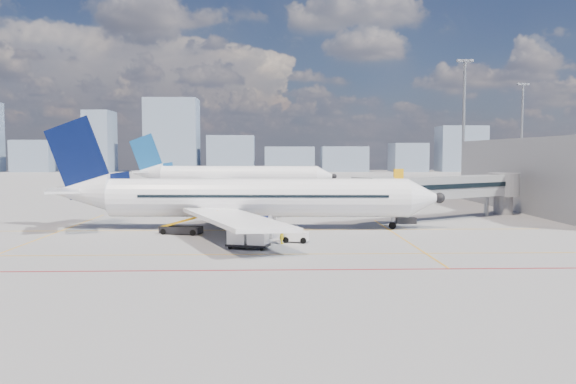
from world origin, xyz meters
name	(u,v)px	position (x,y,z in m)	size (l,w,h in m)	color
ground	(253,242)	(0.00, 0.00, 0.00)	(420.00, 420.00, 0.00)	gray
apron_markings	(244,250)	(-0.58, -3.91, 0.01)	(90.00, 35.12, 0.01)	orange
jet_bridge	(452,188)	(23.51, 16.91, 3.74)	(23.55, 15.78, 6.30)	gray
terminal_block	(549,175)	(39.95, 26.00, 5.00)	(10.00, 42.00, 10.00)	gray
floodlight_mast_ne	(464,123)	(38.00, 55.00, 13.59)	(3.20, 0.61, 25.45)	gray
floodlight_mast_far	(522,131)	(65.00, 90.00, 13.59)	(3.20, 0.61, 25.45)	gray
distant_skyline	(235,147)	(-13.53, 190.00, 10.60)	(249.83, 15.80, 30.80)	gray
main_aircraft	(242,198)	(-1.41, 9.04, 3.22)	(42.10, 36.67, 12.27)	white
second_aircraft	(230,176)	(-6.55, 64.83, 3.22)	(42.54, 37.01, 12.45)	white
baggage_tug	(295,234)	(3.77, -0.12, 0.72)	(2.41, 1.79, 1.51)	white
cargo_dolly	(248,236)	(-0.26, -3.33, 1.06)	(3.83, 2.52, 1.93)	black
belt_loader	(182,228)	(-7.08, 5.27, 0.62)	(6.00, 2.88, 2.41)	black
ramp_worker	(282,234)	(2.63, -0.91, 0.91)	(0.67, 0.44, 1.83)	yellow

